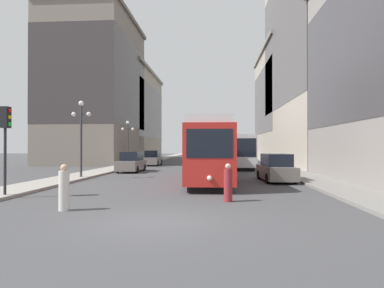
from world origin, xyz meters
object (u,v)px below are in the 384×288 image
(transit_bus, at_px, (240,150))
(parked_car_right_far, at_px, (276,169))
(pedestrian_crossing_near, at_px, (228,184))
(lamp_post_left_far, at_px, (128,136))
(pedestrian_crossing_far, at_px, (64,189))
(parked_car_left_near, at_px, (132,162))
(lamp_post_left_near, at_px, (81,127))
(parked_car_left_mid, at_px, (153,159))
(traffic_light_near_left, at_px, (6,127))
(streetcar, at_px, (208,149))

(transit_bus, relative_size, parked_car_right_far, 2.45)
(pedestrian_crossing_near, height_order, lamp_post_left_far, lamp_post_left_far)
(pedestrian_crossing_near, xyz_separation_m, lamp_post_left_far, (-10.08, 21.74, 2.71))
(pedestrian_crossing_near, xyz_separation_m, pedestrian_crossing_far, (-5.93, -2.36, 0.03))
(parked_car_left_near, relative_size, pedestrian_crossing_near, 3.10)
(transit_bus, distance_m, lamp_post_left_near, 18.04)
(parked_car_left_mid, relative_size, lamp_post_left_far, 0.91)
(parked_car_left_near, distance_m, pedestrian_crossing_near, 18.02)
(lamp_post_left_near, bearing_deg, traffic_light_near_left, -88.59)
(parked_car_left_mid, xyz_separation_m, parked_car_right_far, (11.64, -17.81, 0.00))
(streetcar, bearing_deg, lamp_post_left_near, 177.33)
(transit_bus, height_order, parked_car_left_mid, transit_bus)
(streetcar, relative_size, traffic_light_near_left, 3.68)
(lamp_post_left_far, bearing_deg, transit_bus, 2.68)
(parked_car_right_far, relative_size, lamp_post_left_near, 0.86)
(traffic_light_near_left, xyz_separation_m, lamp_post_left_near, (-0.22, 8.87, 0.54))
(lamp_post_left_far, bearing_deg, parked_car_right_far, -44.74)
(parked_car_right_far, xyz_separation_m, traffic_light_near_left, (-13.32, -8.05, 2.33))
(parked_car_left_mid, xyz_separation_m, pedestrian_crossing_near, (8.18, -26.14, -0.10))
(pedestrian_crossing_near, bearing_deg, parked_car_left_mid, 107.28)
(pedestrian_crossing_far, xyz_separation_m, lamp_post_left_near, (-4.15, 11.50, 2.94))
(streetcar, bearing_deg, parked_car_left_near, 133.58)
(streetcar, xyz_separation_m, lamp_post_left_near, (-9.05, 0.14, 1.61))
(pedestrian_crossing_far, distance_m, lamp_post_left_far, 24.60)
(pedestrian_crossing_far, xyz_separation_m, lamp_post_left_far, (-4.15, 24.10, 2.67))
(parked_car_left_near, distance_m, pedestrian_crossing_far, 18.56)
(parked_car_right_far, distance_m, traffic_light_near_left, 15.74)
(transit_bus, bearing_deg, lamp_post_left_far, -176.27)
(lamp_post_left_far, bearing_deg, pedestrian_crossing_far, -80.24)
(parked_car_left_near, relative_size, traffic_light_near_left, 1.26)
(parked_car_left_near, height_order, pedestrian_crossing_far, parked_car_left_near)
(parked_car_right_far, height_order, pedestrian_crossing_far, parked_car_right_far)
(streetcar, height_order, parked_car_left_near, streetcar)
(parked_car_left_mid, distance_m, parked_car_right_far, 21.28)
(parked_car_left_mid, relative_size, pedestrian_crossing_far, 2.74)
(streetcar, bearing_deg, parked_car_right_far, -10.34)
(parked_car_left_near, bearing_deg, transit_bus, 30.78)
(parked_car_right_far, distance_m, pedestrian_crossing_near, 9.01)
(lamp_post_left_near, bearing_deg, transit_bus, 47.19)
(streetcar, height_order, pedestrian_crossing_near, streetcar)
(pedestrian_crossing_near, bearing_deg, streetcar, 96.42)
(pedestrian_crossing_far, bearing_deg, lamp_post_left_near, -121.03)
(parked_car_left_mid, xyz_separation_m, pedestrian_crossing_far, (2.25, -28.50, -0.07))
(pedestrian_crossing_near, height_order, pedestrian_crossing_far, pedestrian_crossing_far)
(parked_car_left_near, xyz_separation_m, lamp_post_left_near, (-1.90, -6.92, 2.87))
(parked_car_left_mid, xyz_separation_m, lamp_post_left_near, (-1.90, -17.00, 2.87))
(parked_car_right_far, relative_size, lamp_post_left_far, 0.94)
(parked_car_left_near, height_order, lamp_post_left_near, lamp_post_left_near)
(traffic_light_near_left, bearing_deg, pedestrian_crossing_near, -1.58)
(streetcar, bearing_deg, pedestrian_crossing_far, -115.15)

